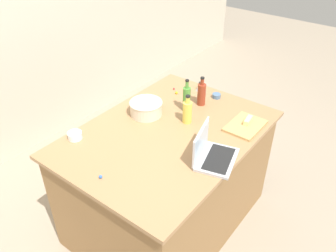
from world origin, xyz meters
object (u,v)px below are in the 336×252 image
at_px(cutting_board, 245,126).
at_px(kitchen_timer, 200,87).
at_px(bottle_soy, 202,94).
at_px(butter_stick_left, 248,120).
at_px(mixing_bowl_large, 146,108).
at_px(bottle_oil, 187,112).
at_px(bottle_olive, 187,98).
at_px(ramekin_medium, 216,96).
at_px(ramekin_small, 75,135).
at_px(laptop, 212,153).

bearing_deg(cutting_board, kitchen_timer, 64.86).
height_order(bottle_soy, butter_stick_left, bottle_soy).
relative_size(mixing_bowl_large, bottle_oil, 1.13).
bearing_deg(mixing_bowl_large, kitchen_timer, -11.46).
bearing_deg(cutting_board, bottle_olive, 98.88).
relative_size(bottle_olive, cutting_board, 0.86).
bearing_deg(ramekin_medium, kitchen_timer, 82.17).
distance_m(butter_stick_left, kitchen_timer, 0.61).
relative_size(bottle_olive, butter_stick_left, 2.41).
xyz_separation_m(bottle_oil, butter_stick_left, (0.24, -0.37, -0.05)).
height_order(bottle_soy, ramekin_small, bottle_soy).
height_order(mixing_bowl_large, ramekin_small, mixing_bowl_large).
xyz_separation_m(laptop, ramekin_medium, (0.71, 0.39, -0.03)).
relative_size(butter_stick_left, ramekin_medium, 1.56).
bearing_deg(cutting_board, bottle_oil, 118.82).
height_order(mixing_bowl_large, ramekin_medium, mixing_bowl_large).
bearing_deg(butter_stick_left, bottle_soy, 85.10).
bearing_deg(butter_stick_left, cutting_board, 180.00).
height_order(bottle_olive, kitchen_timer, bottle_olive).
bearing_deg(kitchen_timer, ramekin_medium, -97.83).
bearing_deg(bottle_oil, mixing_bowl_large, 108.27).
distance_m(cutting_board, ramekin_medium, 0.46).
distance_m(bottle_soy, butter_stick_left, 0.44).
bearing_deg(bottle_olive, butter_stick_left, -76.70).
xyz_separation_m(bottle_oil, cutting_board, (0.21, -0.37, -0.08)).
relative_size(mixing_bowl_large, ramekin_medium, 3.59).
relative_size(bottle_olive, bottle_soy, 1.11).
bearing_deg(laptop, butter_stick_left, -0.24).
bearing_deg(ramekin_small, mixing_bowl_large, -19.18).
relative_size(laptop, kitchen_timer, 4.64).
distance_m(mixing_bowl_large, butter_stick_left, 0.77).
height_order(laptop, bottle_olive, bottle_olive).
distance_m(bottle_olive, cutting_board, 0.49).
distance_m(mixing_bowl_large, bottle_soy, 0.46).
distance_m(bottle_oil, kitchen_timer, 0.51).
bearing_deg(laptop, ramekin_medium, 28.69).
distance_m(laptop, bottle_soy, 0.69).
bearing_deg(kitchen_timer, bottle_soy, -144.88).
bearing_deg(ramekin_small, bottle_olive, -27.23).
relative_size(laptop, bottle_olive, 1.35).
relative_size(laptop, butter_stick_left, 3.25).
relative_size(bottle_soy, cutting_board, 0.78).
bearing_deg(bottle_oil, kitchen_timer, 22.29).
relative_size(laptop, ramekin_medium, 5.07).
relative_size(bottle_oil, bottle_soy, 0.94).
relative_size(mixing_bowl_large, bottle_soy, 1.06).
distance_m(bottle_soy, cutting_board, 0.45).
bearing_deg(bottle_soy, bottle_oil, -168.14).
bearing_deg(bottle_oil, ramekin_medium, 1.99).
bearing_deg(cutting_board, butter_stick_left, 0.00).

